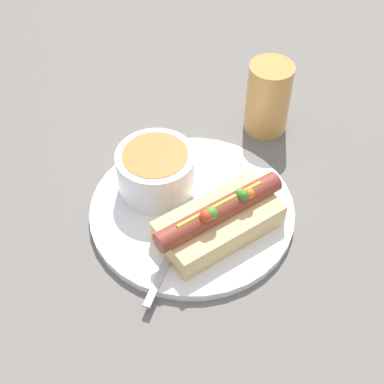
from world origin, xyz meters
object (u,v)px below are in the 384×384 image
(hot_dog, at_px, (217,221))
(drinking_glass, at_px, (268,98))
(spoon, at_px, (182,228))
(soup_bowl, at_px, (156,169))

(hot_dog, bearing_deg, drinking_glass, 35.02)
(hot_dog, height_order, drinking_glass, drinking_glass)
(hot_dog, relative_size, drinking_glass, 1.60)
(hot_dog, relative_size, spoon, 1.16)
(hot_dog, xyz_separation_m, soup_bowl, (-0.01, 0.11, 0.01))
(hot_dog, relative_size, soup_bowl, 1.70)
(spoon, distance_m, drinking_glass, 0.25)
(spoon, bearing_deg, hot_dog, -76.73)
(spoon, xyz_separation_m, drinking_glass, (0.23, 0.08, 0.04))
(drinking_glass, bearing_deg, spoon, -160.57)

